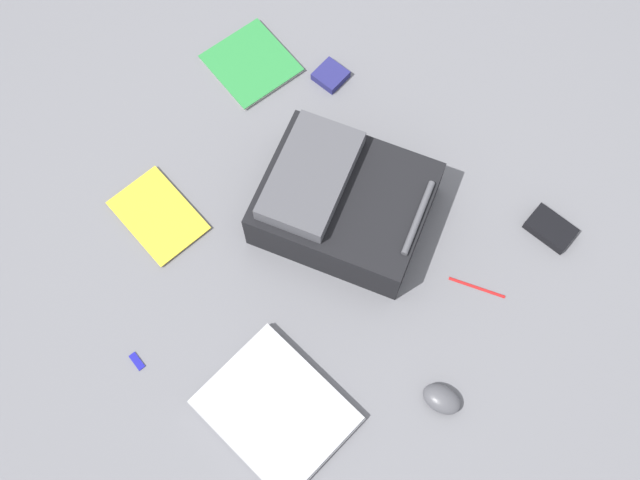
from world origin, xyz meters
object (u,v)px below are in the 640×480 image
object	(u,v)px
computer_mouse	(442,399)
book_red	(251,64)
backpack	(341,201)
usb_stick	(137,361)
book_manual	(158,216)
laptop	(276,410)
earbud_pouch	(331,75)
pen_black	(477,287)
power_brick	(551,229)

from	to	relation	value
computer_mouse	book_red	bearing A→B (deg)	-121.87
backpack	usb_stick	size ratio (longest dim) A/B	10.34
book_manual	book_red	size ratio (longest dim) A/B	1.00
backpack	computer_mouse	bearing A→B (deg)	61.94
laptop	computer_mouse	xyz separation A→B (m)	(-0.25, 0.30, 0.01)
book_red	computer_mouse	xyz separation A→B (m)	(0.48, 0.95, 0.01)
laptop	earbud_pouch	bearing A→B (deg)	-151.93
backpack	earbud_pouch	distance (m)	0.42
book_manual	earbud_pouch	bearing A→B (deg)	169.51
earbud_pouch	usb_stick	xyz separation A→B (m)	(0.94, 0.10, -0.01)
backpack	book_manual	distance (m)	0.48
backpack	usb_stick	world-z (taller)	backpack
pen_black	power_brick	bearing A→B (deg)	164.05
power_brick	book_manual	bearing A→B (deg)	-56.00
book_red	pen_black	size ratio (longest dim) A/B	1.84
book_red	usb_stick	size ratio (longest dim) A/B	5.84
book_manual	backpack	bearing A→B (deg)	127.24
laptop	power_brick	world-z (taller)	laptop
book_red	earbud_pouch	xyz separation A→B (m)	(-0.10, 0.21, 0.00)
laptop	power_brick	size ratio (longest dim) A/B	3.02
laptop	backpack	bearing A→B (deg)	-160.85
pen_black	book_manual	bearing A→B (deg)	-67.14
laptop	book_red	world-z (taller)	laptop
power_brick	computer_mouse	bearing A→B (deg)	1.14
power_brick	usb_stick	bearing A→B (deg)	-35.50
backpack	computer_mouse	xyz separation A→B (m)	(0.25, 0.48, -0.06)
power_brick	pen_black	xyz separation A→B (m)	(0.24, -0.07, -0.01)
book_manual	earbud_pouch	xyz separation A→B (m)	(-0.61, 0.11, 0.01)
power_brick	usb_stick	xyz separation A→B (m)	(0.89, -0.64, -0.01)
laptop	book_red	size ratio (longest dim) A/B	1.35
computer_mouse	power_brick	distance (m)	0.54
book_red	pen_black	distance (m)	0.89
usb_stick	power_brick	bearing A→B (deg)	144.50
book_manual	usb_stick	world-z (taller)	book_manual
laptop	computer_mouse	world-z (taller)	computer_mouse
backpack	book_red	xyz separation A→B (m)	(-0.22, -0.47, -0.07)
pen_black	computer_mouse	bearing A→B (deg)	15.31
computer_mouse	power_brick	size ratio (longest dim) A/B	0.78
book_red	pen_black	world-z (taller)	book_red
computer_mouse	usb_stick	xyz separation A→B (m)	(0.36, -0.65, -0.02)
pen_black	usb_stick	xyz separation A→B (m)	(0.65, -0.57, 0.00)
power_brick	book_red	bearing A→B (deg)	-86.44
book_red	book_manual	bearing A→B (deg)	10.30
book_manual	pen_black	bearing A→B (deg)	112.86
book_manual	computer_mouse	world-z (taller)	computer_mouse
pen_black	earbud_pouch	distance (m)	0.72
computer_mouse	earbud_pouch	bearing A→B (deg)	-133.00
book_manual	pen_black	size ratio (longest dim) A/B	1.83
backpack	computer_mouse	world-z (taller)	backpack
backpack	computer_mouse	distance (m)	0.54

